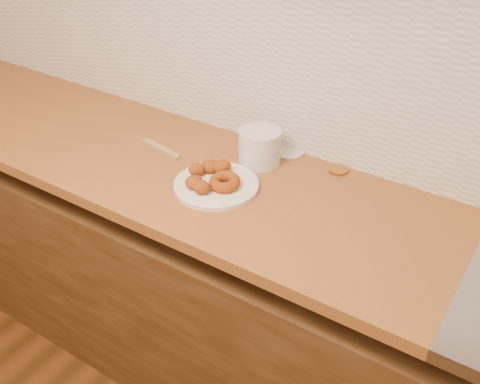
# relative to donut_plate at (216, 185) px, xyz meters

# --- Properties ---
(wall_back) EXTENTS (4.00, 0.02, 2.70)m
(wall_back) POSITION_rel_donut_plate_xyz_m (0.25, 0.35, 0.44)
(wall_back) COLOR #B9AB8F
(wall_back) RESTS_ON ground
(base_cabinet) EXTENTS (3.60, 0.60, 0.77)m
(base_cabinet) POSITION_rel_donut_plate_xyz_m (0.25, 0.04, -0.52)
(base_cabinet) COLOR brown
(base_cabinet) RESTS_ON floor
(butcher_block) EXTENTS (2.30, 0.62, 0.04)m
(butcher_block) POSITION_rel_donut_plate_xyz_m (-0.40, 0.04, -0.03)
(butcher_block) COLOR #9A642D
(butcher_block) RESTS_ON base_cabinet
(backsplash) EXTENTS (3.60, 0.02, 0.60)m
(backsplash) POSITION_rel_donut_plate_xyz_m (0.25, 0.34, 0.29)
(backsplash) COLOR silver
(backsplash) RESTS_ON wall_back
(donut_plate) EXTENTS (0.26, 0.26, 0.01)m
(donut_plate) POSITION_rel_donut_plate_xyz_m (0.00, 0.00, 0.00)
(donut_plate) COLOR silver
(donut_plate) RESTS_ON butcher_block
(ring_donut) EXTENTS (0.10, 0.10, 0.04)m
(ring_donut) POSITION_rel_donut_plate_xyz_m (0.03, -0.00, 0.02)
(ring_donut) COLOR #952E04
(ring_donut) RESTS_ON donut_plate
(fried_dough_chunks) EXTENTS (0.14, 0.19, 0.04)m
(fried_dough_chunks) POSITION_rel_donut_plate_xyz_m (-0.04, 0.00, 0.03)
(fried_dough_chunks) COLOR #952E04
(fried_dough_chunks) RESTS_ON donut_plate
(plastic_tub) EXTENTS (0.14, 0.14, 0.11)m
(plastic_tub) POSITION_rel_donut_plate_xyz_m (0.03, 0.20, 0.05)
(plastic_tub) COLOR silver
(plastic_tub) RESTS_ON butcher_block
(tub_lid) EXTENTS (0.15, 0.15, 0.01)m
(tub_lid) POSITION_rel_donut_plate_xyz_m (0.08, 0.32, -0.00)
(tub_lid) COLOR white
(tub_lid) RESTS_ON butcher_block
(brass_jar_lid) EXTENTS (0.06, 0.06, 0.01)m
(brass_jar_lid) POSITION_rel_donut_plate_xyz_m (0.28, 0.29, -0.00)
(brass_jar_lid) COLOR #AD7130
(brass_jar_lid) RESTS_ON butcher_block
(wooden_utensil) EXTENTS (0.18, 0.06, 0.01)m
(wooden_utensil) POSITION_rel_donut_plate_xyz_m (-0.29, 0.08, -0.00)
(wooden_utensil) COLOR #A38750
(wooden_utensil) RESTS_ON butcher_block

